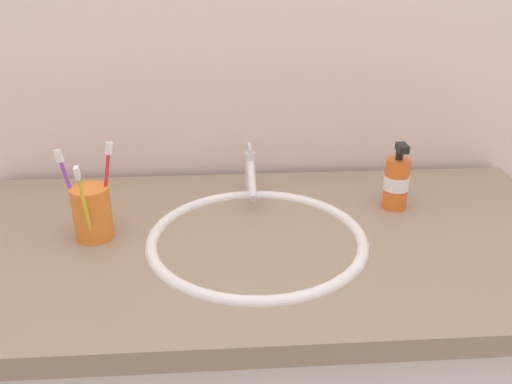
{
  "coord_description": "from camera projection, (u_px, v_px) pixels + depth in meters",
  "views": [
    {
      "loc": [
        -0.08,
        -0.93,
        1.43
      ],
      "look_at": [
        -0.02,
        0.02,
        1.0
      ],
      "focal_mm": 37.34,
      "sensor_mm": 36.0,
      "label": 1
    }
  ],
  "objects": [
    {
      "name": "toothbrush_purple",
      "position": [
        70.0,
        188.0,
        1.02
      ],
      "size": [
        0.05,
        0.02,
        0.18
      ],
      "color": "purple",
      "rests_on": "toothbrush_cup"
    },
    {
      "name": "sink_basin",
      "position": [
        257.0,
        254.0,
        1.07
      ],
      "size": [
        0.44,
        0.44,
        0.1
      ],
      "color": "white",
      "rests_on": "vanity_counter"
    },
    {
      "name": "tiled_wall_back",
      "position": [
        254.0,
        56.0,
        1.28
      ],
      "size": [
        2.49,
        0.04,
        2.4
      ],
      "primitive_type": "cube",
      "color": "beige",
      "rests_on": "ground"
    },
    {
      "name": "toothbrush_red",
      "position": [
        106.0,
        183.0,
        1.02
      ],
      "size": [
        0.05,
        0.02,
        0.19
      ],
      "color": "red",
      "rests_on": "toothbrush_cup"
    },
    {
      "name": "soap_dispenser",
      "position": [
        396.0,
        182.0,
        1.16
      ],
      "size": [
        0.06,
        0.06,
        0.15
      ],
      "color": "orange",
      "rests_on": "vanity_counter"
    },
    {
      "name": "toothbrush_yellow",
      "position": [
        84.0,
        201.0,
        0.97
      ],
      "size": [
        0.01,
        0.05,
        0.17
      ],
      "color": "yellow",
      "rests_on": "toothbrush_cup"
    },
    {
      "name": "faucet",
      "position": [
        251.0,
        174.0,
        1.22
      ],
      "size": [
        0.02,
        0.15,
        0.11
      ],
      "color": "silver",
      "rests_on": "sink_basin"
    },
    {
      "name": "toothbrush_cup",
      "position": [
        92.0,
        213.0,
        1.04
      ],
      "size": [
        0.07,
        0.07,
        0.11
      ],
      "primitive_type": "cylinder",
      "color": "orange",
      "rests_on": "vanity_counter"
    }
  ]
}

